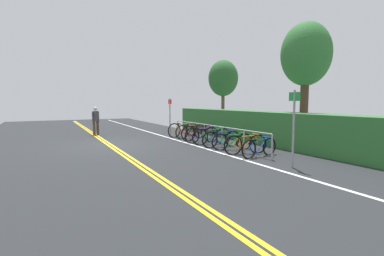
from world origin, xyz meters
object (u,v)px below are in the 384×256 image
Objects in this scene: sign_post_near at (170,113)px; bicycle_4 at (212,136)px; bike_rack at (213,130)px; bicycle_1 at (191,131)px; bicycle_2 at (198,133)px; bicycle_3 at (202,135)px; sign_post_far at (294,121)px; pedestrian at (96,119)px; bicycle_7 at (245,144)px; bicycle_6 at (232,142)px; bicycle_5 at (221,139)px; tree_mid at (306,55)px; bicycle_8 at (259,147)px; bicycle_0 at (183,130)px; tree_near_left at (223,79)px.

bicycle_4 is at bearing 3.82° from sign_post_near.
bike_rack reaches higher than bicycle_1.
bicycle_2 is 1.05× the size of bicycle_3.
bicycle_3 is at bearing 178.56° from sign_post_far.
bike_rack is 7.17m from pedestrian.
bike_rack is 2.39m from bicycle_7.
sign_post_far reaches higher than bicycle_6.
bicycle_5 is 0.33× the size of tree_mid.
sign_post_near reaches higher than bicycle_6.
bicycle_2 is 3.84m from bicycle_7.
bicycle_4 is at bearing 179.60° from bicycle_8.
bicycle_5 is 1.05× the size of bicycle_8.
bicycle_0 is 2.34m from bicycle_3.
bicycle_6 is at bearing 2.50° from sign_post_near.
bicycle_2 is 0.34× the size of tree_mid.
sign_post_far is (1.63, -0.23, 1.00)m from bicycle_8.
sign_post_far is at bearing -52.51° from tree_mid.
bicycle_2 reaches higher than bicycle_5.
bicycle_6 is at bearing 0.25° from bicycle_5.
sign_post_near reaches higher than bicycle_3.
bicycle_4 reaches higher than bicycle_5.
bicycle_6 is at bearing -179.88° from bicycle_8.
bicycle_5 is 0.86× the size of sign_post_near.
bicycle_2 is at bearing 41.13° from pedestrian.
bicycle_4 is at bearing -3.55° from bicycle_2.
sign_post_near is at bearing -179.89° from sign_post_far.
bicycle_4 is 1.16× the size of pedestrian.
tree_mid reaches higher than bicycle_6.
pedestrian is at bearing -118.96° from sign_post_near.
bicycle_4 is at bearing 33.11° from pedestrian.
pedestrian is (-9.02, -3.86, 0.58)m from bicycle_8.
bicycle_5 is at bearing -34.43° from tree_near_left.
bicycle_6 is at bearing -2.19° from bicycle_2.
pedestrian reaches higher than bicycle_6.
bicycle_1 is 6.45m from tree_near_left.
bicycle_3 is 1.08× the size of bicycle_6.
bicycle_2 reaches higher than bicycle_7.
bike_rack is 3.30× the size of sign_post_far.
bicycle_6 is at bearing 2.30° from bicycle_3.
bicycle_4 is 4.80m from sign_post_far.
bicycle_7 is 1.01× the size of bicycle_8.
bicycle_8 is 1.06× the size of pedestrian.
pedestrian is 11.14m from tree_mid.
bicycle_7 is 5.17m from tree_mid.
bicycle_3 is 1.09× the size of pedestrian.
bicycle_5 is at bearing -3.07° from bicycle_1.
tree_mid reaches higher than bicycle_7.
pedestrian reaches higher than bicycle_3.
bicycle_4 is at bearing -175.59° from bike_rack.
sign_post_far reaches higher than bicycle_4.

